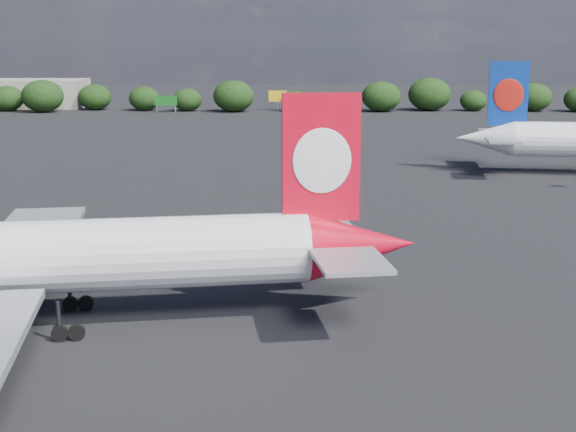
{
  "coord_description": "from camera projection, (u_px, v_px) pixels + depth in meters",
  "views": [
    {
      "loc": [
        16.36,
        -40.71,
        19.76
      ],
      "look_at": [
        16.0,
        12.0,
        8.0
      ],
      "focal_mm": 50.0,
      "sensor_mm": 36.0,
      "label": 1
    }
  ],
  "objects": [
    {
      "name": "terminal_building",
      "position": [
        12.0,
        93.0,
        231.09
      ],
      "size": [
        42.0,
        16.0,
        8.0
      ],
      "color": "gray",
      "rests_on": "ground"
    },
    {
      "name": "qantas_airliner",
      "position": [
        57.0,
        259.0,
        55.16
      ],
      "size": [
        49.12,
        46.85,
        16.04
      ],
      "color": "white",
      "rests_on": "ground"
    },
    {
      "name": "billboard_yellow",
      "position": [
        278.0,
        97.0,
        220.85
      ],
      "size": [
        5.0,
        0.3,
        5.5
      ],
      "color": "yellow",
      "rests_on": "ground"
    },
    {
      "name": "horizon_treeline",
      "position": [
        263.0,
        97.0,
        218.58
      ],
      "size": [
        203.47,
        15.98,
        9.08
      ],
      "color": "black",
      "rests_on": "ground"
    },
    {
      "name": "ground",
      "position": [
        166.0,
        195.0,
        102.7
      ],
      "size": [
        500.0,
        500.0,
        0.0
      ],
      "primitive_type": "plane",
      "color": "black",
      "rests_on": "ground"
    },
    {
      "name": "highway_sign",
      "position": [
        166.0,
        101.0,
        215.35
      ],
      "size": [
        6.0,
        0.3,
        4.5
      ],
      "color": "#125D1A",
      "rests_on": "ground"
    }
  ]
}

